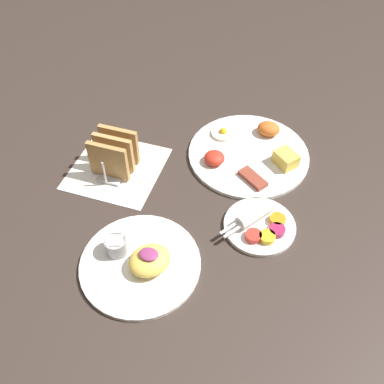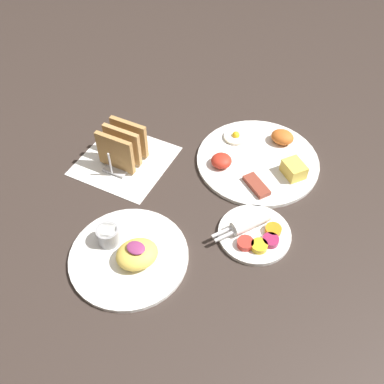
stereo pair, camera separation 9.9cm
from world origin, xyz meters
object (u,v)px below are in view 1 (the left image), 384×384
plate_condiments (260,224)px  plate_foreground (140,261)px  plate_breakfast (250,153)px  toast_rack (114,154)px

plate_condiments → plate_foreground: size_ratio=0.64×
plate_foreground → plate_breakfast: bearing=70.2°
toast_rack → plate_foreground: bearing=-55.6°
plate_condiments → plate_foreground: bearing=-141.4°
plate_breakfast → toast_rack: toast_rack is taller
plate_foreground → toast_rack: 0.30m
plate_condiments → plate_foreground: plate_foreground is taller
plate_breakfast → plate_foreground: 0.42m
plate_foreground → plate_condiments: bearing=38.6°
plate_breakfast → toast_rack: size_ratio=2.69×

